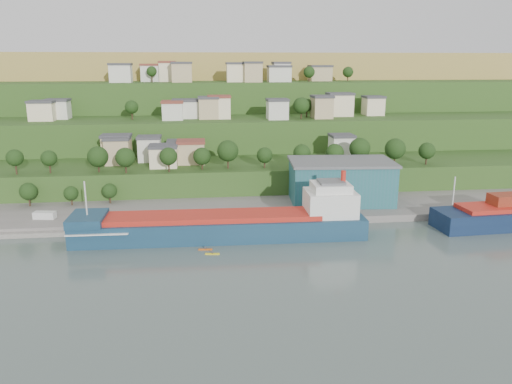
{
  "coord_description": "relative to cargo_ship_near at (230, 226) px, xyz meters",
  "views": [
    {
      "loc": [
        -9.42,
        -112.88,
        43.48
      ],
      "look_at": [
        5.28,
        15.0,
        9.93
      ],
      "focal_mm": 35.0,
      "sensor_mm": 36.0,
      "label": 1
    }
  ],
  "objects": [
    {
      "name": "hillside",
      "position": [
        2.21,
        161.05,
        -2.93
      ],
      "size": [
        360.0,
        210.09,
        96.0
      ],
      "color": "#284719",
      "rests_on": "ground"
    },
    {
      "name": "kayak_yellow",
      "position": [
        -4.89,
        -11.04,
        -2.77
      ],
      "size": [
        3.39,
        1.0,
        0.84
      ],
      "rotation": [
        0.0,
        0.0,
        -0.13
      ],
      "color": "yellow",
      "rests_on": "ground"
    },
    {
      "name": "cargo_ship_near",
      "position": [
        0.0,
        0.0,
        0.0
      ],
      "size": [
        73.74,
        13.13,
        18.9
      ],
      "rotation": [
        0.0,
        0.0,
        -0.02
      ],
      "color": "#133149",
      "rests_on": "ground"
    },
    {
      "name": "quay",
      "position": [
        22.21,
        20.35,
        -3.02
      ],
      "size": [
        220.0,
        26.0,
        4.0
      ],
      "primitive_type": "cube",
      "color": "slate",
      "rests_on": "ground"
    },
    {
      "name": "warehouse",
      "position": [
        35.34,
        23.35,
        5.42
      ],
      "size": [
        32.37,
        21.33,
        12.8
      ],
      "rotation": [
        0.0,
        0.0,
        -0.08
      ],
      "color": "#205B61",
      "rests_on": "quay"
    },
    {
      "name": "ground",
      "position": [
        2.21,
        -7.65,
        -3.02
      ],
      "size": [
        500.0,
        500.0,
        0.0
      ],
      "primitive_type": "plane",
      "color": "#4C5C56",
      "rests_on": "ground"
    },
    {
      "name": "dinghy",
      "position": [
        -45.27,
        12.17,
        -1.43
      ],
      "size": [
        3.94,
        1.71,
        0.77
      ],
      "primitive_type": "cube",
      "rotation": [
        0.0,
        0.0,
        0.07
      ],
      "color": "silver",
      "rests_on": "pebble_beach"
    },
    {
      "name": "pebble_beach",
      "position": [
        -52.79,
        14.35,
        -3.02
      ],
      "size": [
        40.0,
        18.0,
        2.4
      ],
      "primitive_type": "cube",
      "color": "slate",
      "rests_on": "ground"
    },
    {
      "name": "kayak_orange",
      "position": [
        -6.47,
        -8.0,
        -2.77
      ],
      "size": [
        3.35,
        0.87,
        0.83
      ],
      "rotation": [
        0.0,
        0.0,
        -0.09
      ],
      "color": "#CF5712",
      "rests_on": "ground"
    },
    {
      "name": "caravan",
      "position": [
        -49.85,
        15.62,
        -0.47
      ],
      "size": [
        6.07,
        3.25,
        2.69
      ],
      "primitive_type": "cube",
      "rotation": [
        0.0,
        0.0,
        -0.15
      ],
      "color": "silver",
      "rests_on": "pebble_beach"
    }
  ]
}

